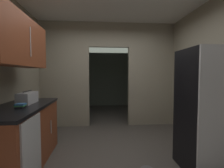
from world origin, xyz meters
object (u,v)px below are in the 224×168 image
(boombox, at_px, (27,98))
(book_stack, at_px, (20,106))
(refrigerator, at_px, (213,110))
(dishwasher, at_px, (32,152))

(boombox, relative_size, book_stack, 2.61)
(refrigerator, relative_size, dishwasher, 2.03)
(book_stack, bearing_deg, refrigerator, -2.96)
(refrigerator, xyz_separation_m, boombox, (-2.72, 0.50, 0.13))
(dishwasher, xyz_separation_m, boombox, (-0.31, 0.68, 0.57))
(refrigerator, xyz_separation_m, book_stack, (-2.66, 0.14, 0.08))
(boombox, bearing_deg, book_stack, -81.52)
(refrigerator, bearing_deg, dishwasher, -175.81)
(boombox, bearing_deg, refrigerator, -10.45)
(dishwasher, distance_m, boombox, 0.94)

